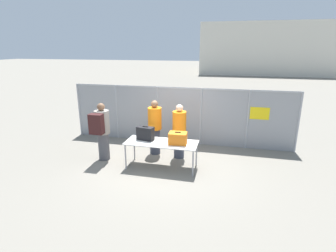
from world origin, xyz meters
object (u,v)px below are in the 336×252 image
security_worker_near (179,131)px  utility_trailer (208,124)px  suitcase_orange (178,138)px  traveler_hooded (102,130)px  security_worker_far (155,127)px  inspection_table (161,144)px  suitcase_black (145,133)px

security_worker_near → utility_trailer: size_ratio=0.48×
suitcase_orange → utility_trailer: 3.59m
traveler_hooded → security_worker_far: bearing=8.8°
inspection_table → security_worker_near: (0.34, 0.81, 0.16)m
security_worker_near → security_worker_far: size_ratio=0.97×
inspection_table → security_worker_near: size_ratio=1.20×
suitcase_orange → utility_trailer: (0.53, 3.51, -0.54)m
traveler_hooded → security_worker_near: bearing=-4.6°
security_worker_far → traveler_hooded: bearing=38.5°
suitcase_black → traveler_hooded: bearing=-180.0°
traveler_hooded → utility_trailer: 4.47m
inspection_table → security_worker_far: security_worker_far is taller
security_worker_near → suitcase_black: bearing=35.2°
security_worker_near → traveler_hooded: bearing=12.6°
suitcase_orange → security_worker_near: size_ratio=0.30×
suitcase_black → suitcase_orange: (0.96, -0.10, -0.03)m
utility_trailer → suitcase_orange: bearing=-98.5°
security_worker_near → suitcase_orange: bearing=92.7°
traveler_hooded → suitcase_orange: bearing=-25.4°
inspection_table → security_worker_far: size_ratio=1.16×
traveler_hooded → utility_trailer: (2.83, 3.41, -0.58)m
security_worker_near → security_worker_far: (-0.80, 0.13, 0.03)m
inspection_table → suitcase_black: (-0.49, 0.09, 0.24)m
traveler_hooded → utility_trailer: traveler_hooded is taller
suitcase_orange → security_worker_far: security_worker_far is taller
suitcase_black → security_worker_near: size_ratio=0.30×
utility_trailer → suitcase_black: bearing=-113.5°
security_worker_near → security_worker_far: security_worker_far is taller
suitcase_black → suitcase_orange: suitcase_black is taller
inspection_table → security_worker_near: bearing=67.2°
suitcase_black → security_worker_near: security_worker_near is taller
security_worker_far → utility_trailer: security_worker_far is taller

